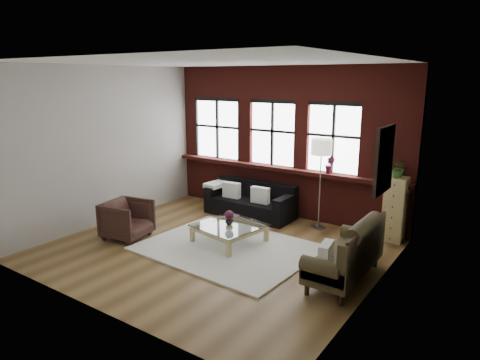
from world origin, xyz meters
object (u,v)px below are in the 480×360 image
Objects in this scene: vintage_settee at (345,251)px; drawer_chest at (395,209)px; dark_sofa at (250,200)px; armchair at (127,220)px; floor_lamp at (320,181)px; vase at (229,221)px; coffee_table at (229,234)px.

drawer_chest is (0.17, 2.04, 0.15)m from vintage_settee.
dark_sofa is at bearing 148.08° from vintage_settee.
drawer_chest is (4.18, 2.69, 0.24)m from armchair.
drawer_chest is at bearing 6.40° from floor_lamp.
vase is 2.02m from floor_lamp.
drawer_chest is (2.44, 1.81, 0.43)m from coffee_table.
coffee_table is at bearing -143.39° from drawer_chest.
dark_sofa is 12.76× the size of vase.
armchair is at bearing -116.17° from dark_sofa.
armchair is 5.16× the size of vase.
drawer_chest reaches higher than vase.
drawer_chest is 1.48m from floor_lamp.
dark_sofa is at bearing -36.16° from armchair.
dark_sofa is 1.64m from coffee_table.
armchair is 0.73× the size of coffee_table.
vintage_settee reaches higher than armchair.
vase is at bearing 180.00° from coffee_table.
floor_lamp is (1.57, 0.12, 0.62)m from dark_sofa.
floor_lamp reaches higher than armchair.
drawer_chest reaches higher than dark_sofa.
dark_sofa is at bearing 109.83° from vase.
armchair is 4.98m from drawer_chest.
floor_lamp is (-1.26, 1.88, 0.52)m from vintage_settee.
vintage_settee is 2.29m from vase.
drawer_chest reaches higher than vintage_settee.
armchair is at bearing -153.27° from vase.
vintage_settee is (2.83, -1.76, 0.10)m from dark_sofa.
vintage_settee reaches higher than coffee_table.
drawer_chest reaches higher than armchair.
coffee_table is (1.74, 0.87, -0.19)m from armchair.
vintage_settee is 4.07m from armchair.
drawer_chest is (2.44, 1.81, 0.18)m from vase.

